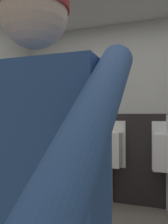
# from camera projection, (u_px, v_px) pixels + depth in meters

# --- Properties ---
(wall_back) EXTENTS (3.83, 0.12, 2.53)m
(wall_back) POSITION_uv_depth(u_px,v_px,m) (131.00, 113.00, 3.30)
(wall_back) COLOR #B2B2AD
(wall_back) RESTS_ON ground_plane
(wainscot_band_back) EXTENTS (3.23, 0.03, 1.25)m
(wainscot_band_back) POSITION_uv_depth(u_px,v_px,m) (130.00, 159.00, 3.22)
(wainscot_band_back) COLOR black
(wainscot_band_back) RESTS_ON ground_plane
(urinal_left) EXTENTS (0.40, 0.34, 1.24)m
(urinal_left) POSITION_uv_depth(u_px,v_px,m) (60.00, 146.00, 3.42)
(urinal_left) COLOR white
(urinal_left) RESTS_ON ground_plane
(urinal_middle) EXTENTS (0.40, 0.34, 1.24)m
(urinal_middle) POSITION_uv_depth(u_px,v_px,m) (109.00, 148.00, 3.17)
(urinal_middle) COLOR white
(urinal_middle) RESTS_ON ground_plane
(urinal_right) EXTENTS (0.40, 0.34, 1.24)m
(urinal_right) POSITION_uv_depth(u_px,v_px,m) (168.00, 151.00, 2.91)
(urinal_right) COLOR white
(urinal_right) RESTS_ON ground_plane
(privacy_divider_panel) EXTENTS (0.04, 0.40, 0.90)m
(privacy_divider_panel) POSITION_uv_depth(u_px,v_px,m) (82.00, 135.00, 3.23)
(privacy_divider_panel) COLOR #4C4C51
(person) EXTENTS (0.70, 0.60, 1.69)m
(person) POSITION_uv_depth(u_px,v_px,m) (32.00, 183.00, 0.77)
(person) COLOR #2D3342
(person) RESTS_ON ground_plane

